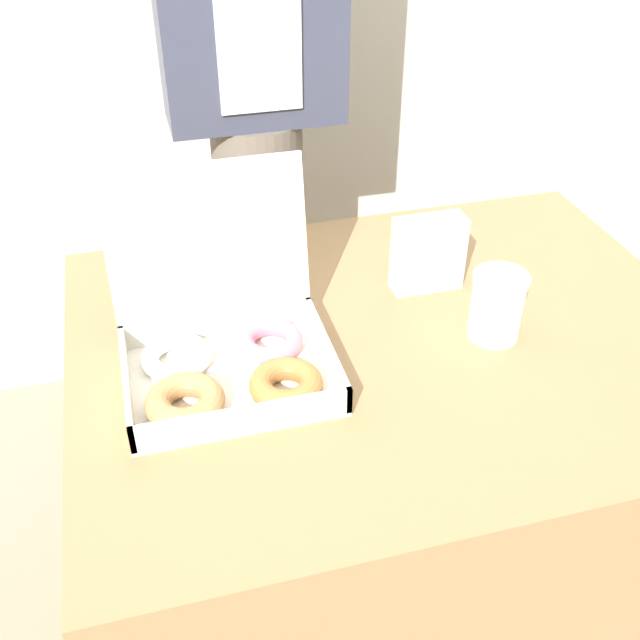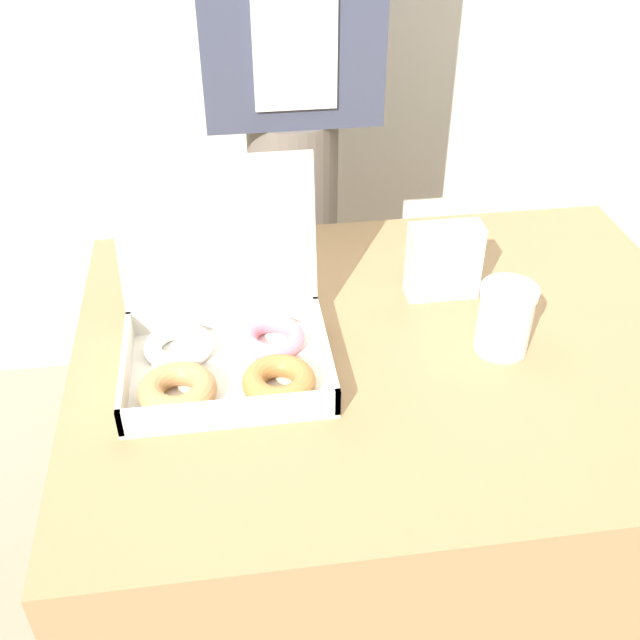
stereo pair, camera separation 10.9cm
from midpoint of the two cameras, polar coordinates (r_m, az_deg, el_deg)
ground_plane at (r=1.72m, az=2.36°, el=-20.95°), size 14.00×14.00×0.00m
table at (r=1.43m, az=2.72°, el=-12.95°), size 1.01×0.78×0.73m
donut_box at (r=1.09m, az=-10.04°, el=-2.52°), size 0.30×0.29×0.28m
coffee_cup at (r=1.17m, az=10.77°, el=0.99°), size 0.09×0.09×0.11m
napkin_holder at (r=1.27m, az=5.79°, el=4.97°), size 0.12×0.05×0.13m
person_customer at (r=1.57m, az=-7.29°, el=18.72°), size 0.35×0.24×1.69m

